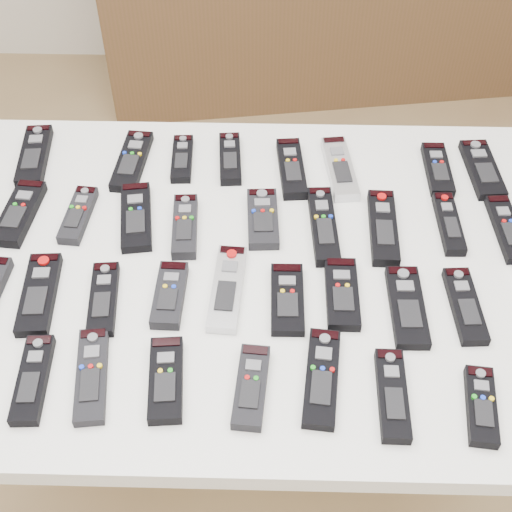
{
  "coord_description": "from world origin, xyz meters",
  "views": [
    {
      "loc": [
        0.07,
        -0.89,
        1.81
      ],
      "look_at": [
        0.05,
        0.03,
        0.8
      ],
      "focal_mm": 50.0,
      "sensor_mm": 36.0,
      "label": 1
    }
  ],
  "objects_px": {
    "remote_0": "(34,156)",
    "remote_1": "(132,161)",
    "remote_12": "(263,219)",
    "remote_7": "(482,169)",
    "remote_15": "(449,224)",
    "remote_25": "(465,306)",
    "table": "(256,282)",
    "remote_3": "(230,159)",
    "remote_28": "(33,379)",
    "remote_5": "(340,168)",
    "remote_9": "(78,215)",
    "remote_20": "(170,295)",
    "remote_23": "(342,294)",
    "remote_21": "(227,288)",
    "remote_31": "(251,387)",
    "remote_14": "(383,227)",
    "remote_29": "(92,375)",
    "remote_33": "(392,395)",
    "remote_6": "(438,169)",
    "remote_10": "(136,217)",
    "remote_19": "(103,299)",
    "remote_13": "(323,226)",
    "remote_24": "(407,307)",
    "remote_32": "(322,378)",
    "remote_18": "(39,294)",
    "remote_22": "(287,299)",
    "remote_4": "(291,168)",
    "remote_8": "(19,213)",
    "remote_11": "(185,226)",
    "remote_16": "(507,229)",
    "remote_34": "(481,406)",
    "remote_2": "(182,159)",
    "remote_30": "(166,380)"
  },
  "relations": [
    {
      "from": "remote_3",
      "to": "remote_5",
      "type": "height_order",
      "value": "remote_5"
    },
    {
      "from": "remote_20",
      "to": "remote_23",
      "type": "distance_m",
      "value": 0.32
    },
    {
      "from": "remote_12",
      "to": "remote_7",
      "type": "bearing_deg",
      "value": 16.27
    },
    {
      "from": "remote_0",
      "to": "remote_1",
      "type": "xyz_separation_m",
      "value": [
        0.22,
        -0.01,
        -0.0
      ]
    },
    {
      "from": "remote_19",
      "to": "remote_25",
      "type": "bearing_deg",
      "value": -5.05
    },
    {
      "from": "remote_15",
      "to": "remote_25",
      "type": "xyz_separation_m",
      "value": [
        -0.0,
        -0.21,
        -0.0
      ]
    },
    {
      "from": "remote_13",
      "to": "remote_14",
      "type": "height_order",
      "value": "same"
    },
    {
      "from": "remote_19",
      "to": "remote_13",
      "type": "bearing_deg",
      "value": 20.55
    },
    {
      "from": "remote_23",
      "to": "remote_7",
      "type": "bearing_deg",
      "value": 47.85
    },
    {
      "from": "remote_10",
      "to": "remote_15",
      "type": "bearing_deg",
      "value": -8.84
    },
    {
      "from": "remote_6",
      "to": "remote_9",
      "type": "bearing_deg",
      "value": -168.32
    },
    {
      "from": "remote_7",
      "to": "remote_12",
      "type": "xyz_separation_m",
      "value": [
        -0.48,
        -0.17,
        0.0
      ]
    },
    {
      "from": "remote_20",
      "to": "remote_24",
      "type": "distance_m",
      "value": 0.43
    },
    {
      "from": "remote_5",
      "to": "remote_10",
      "type": "relative_size",
      "value": 1.03
    },
    {
      "from": "remote_4",
      "to": "remote_11",
      "type": "relative_size",
      "value": 1.1
    },
    {
      "from": "table",
      "to": "remote_3",
      "type": "distance_m",
      "value": 0.31
    },
    {
      "from": "remote_5",
      "to": "remote_31",
      "type": "xyz_separation_m",
      "value": [
        -0.18,
        -0.55,
        0.0
      ]
    },
    {
      "from": "remote_22",
      "to": "remote_24",
      "type": "height_order",
      "value": "remote_24"
    },
    {
      "from": "remote_4",
      "to": "remote_3",
      "type": "bearing_deg",
      "value": 162.12
    },
    {
      "from": "remote_8",
      "to": "remote_3",
      "type": "bearing_deg",
      "value": 28.88
    },
    {
      "from": "table",
      "to": "remote_14",
      "type": "relative_size",
      "value": 6.39
    },
    {
      "from": "remote_20",
      "to": "remote_29",
      "type": "height_order",
      "value": "remote_20"
    },
    {
      "from": "remote_28",
      "to": "remote_9",
      "type": "bearing_deg",
      "value": 87.16
    },
    {
      "from": "table",
      "to": "remote_6",
      "type": "distance_m",
      "value": 0.48
    },
    {
      "from": "remote_3",
      "to": "remote_21",
      "type": "distance_m",
      "value": 0.37
    },
    {
      "from": "remote_5",
      "to": "remote_25",
      "type": "height_order",
      "value": "remote_5"
    },
    {
      "from": "table",
      "to": "remote_16",
      "type": "distance_m",
      "value": 0.51
    },
    {
      "from": "remote_33",
      "to": "remote_6",
      "type": "bearing_deg",
      "value": 75.49
    },
    {
      "from": "remote_11",
      "to": "remote_22",
      "type": "bearing_deg",
      "value": -44.89
    },
    {
      "from": "table",
      "to": "remote_9",
      "type": "height_order",
      "value": "remote_9"
    },
    {
      "from": "remote_2",
      "to": "remote_29",
      "type": "relative_size",
      "value": 0.8
    },
    {
      "from": "remote_16",
      "to": "remote_33",
      "type": "distance_m",
      "value": 0.48
    },
    {
      "from": "remote_7",
      "to": "remote_32",
      "type": "relative_size",
      "value": 0.96
    },
    {
      "from": "remote_21",
      "to": "remote_25",
      "type": "xyz_separation_m",
      "value": [
        0.43,
        -0.03,
        -0.0
      ]
    },
    {
      "from": "remote_18",
      "to": "remote_7",
      "type": "bearing_deg",
      "value": 18.95
    },
    {
      "from": "remote_7",
      "to": "remote_9",
      "type": "height_order",
      "value": "remote_9"
    },
    {
      "from": "remote_1",
      "to": "remote_12",
      "type": "distance_m",
      "value": 0.34
    },
    {
      "from": "remote_10",
      "to": "remote_32",
      "type": "height_order",
      "value": "same"
    },
    {
      "from": "remote_10",
      "to": "remote_22",
      "type": "height_order",
      "value": "remote_10"
    },
    {
      "from": "remote_12",
      "to": "remote_14",
      "type": "bearing_deg",
      "value": -7.57
    },
    {
      "from": "remote_19",
      "to": "remote_25",
      "type": "xyz_separation_m",
      "value": [
        0.66,
        -0.0,
        -0.0
      ]
    },
    {
      "from": "remote_5",
      "to": "remote_34",
      "type": "height_order",
      "value": "remote_5"
    },
    {
      "from": "table",
      "to": "remote_19",
      "type": "relative_size",
      "value": 7.65
    },
    {
      "from": "remote_1",
      "to": "remote_4",
      "type": "height_order",
      "value": "remote_4"
    },
    {
      "from": "remote_14",
      "to": "remote_7",
      "type": "bearing_deg",
      "value": 40.23
    },
    {
      "from": "remote_21",
      "to": "remote_30",
      "type": "xyz_separation_m",
      "value": [
        -0.09,
        -0.2,
        0.0
      ]
    },
    {
      "from": "remote_14",
      "to": "remote_15",
      "type": "relative_size",
      "value": 1.2
    },
    {
      "from": "remote_21",
      "to": "remote_13",
      "type": "bearing_deg",
      "value": 45.68
    },
    {
      "from": "remote_28",
      "to": "remote_1",
      "type": "bearing_deg",
      "value": 78.58
    },
    {
      "from": "table",
      "to": "remote_3",
      "type": "relative_size",
      "value": 7.92
    }
  ]
}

